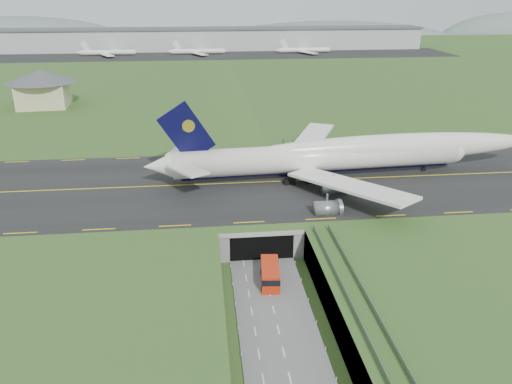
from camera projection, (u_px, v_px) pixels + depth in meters
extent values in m
plane|color=#2C5321|center=(267.00, 284.00, 86.67)|extent=(900.00, 900.00, 0.00)
cube|color=gray|center=(267.00, 269.00, 85.53)|extent=(800.00, 800.00, 6.00)
cube|color=slate|center=(273.00, 309.00, 79.73)|extent=(12.00, 75.00, 0.20)
cube|color=black|center=(249.00, 183.00, 114.72)|extent=(800.00, 44.00, 0.18)
cube|color=gray|center=(256.00, 210.00, 102.06)|extent=(16.00, 22.00, 1.00)
cube|color=gray|center=(222.00, 223.00, 102.31)|extent=(2.00, 22.00, 6.00)
cube|color=gray|center=(289.00, 219.00, 103.71)|extent=(2.00, 22.00, 6.00)
cube|color=black|center=(258.00, 234.00, 98.60)|extent=(12.00, 12.00, 5.00)
cube|color=#A8A8A3|center=(262.00, 234.00, 91.86)|extent=(17.00, 0.50, 0.80)
cube|color=#A8A8A3|center=(364.00, 316.00, 68.55)|extent=(3.00, 53.00, 0.50)
cube|color=gray|center=(355.00, 312.00, 68.12)|extent=(0.06, 53.00, 1.00)
cube|color=gray|center=(374.00, 311.00, 68.40)|extent=(0.06, 53.00, 1.00)
cylinder|color=#A8A8A3|center=(386.00, 384.00, 60.95)|extent=(0.90, 0.90, 5.60)
cylinder|color=#A8A8A3|center=(357.00, 323.00, 71.99)|extent=(0.90, 0.90, 5.60)
cylinder|color=#A8A8A3|center=(336.00, 278.00, 83.02)|extent=(0.90, 0.90, 5.60)
cylinder|color=white|center=(319.00, 157.00, 115.89)|extent=(67.39, 10.38, 6.32)
sphere|color=white|center=(452.00, 150.00, 121.11)|extent=(6.56, 6.56, 6.19)
cone|color=white|center=(159.00, 166.00, 110.22)|extent=(7.26, 6.41, 6.00)
ellipsoid|color=white|center=(393.00, 148.00, 118.17)|extent=(71.96, 10.15, 6.63)
ellipsoid|color=black|center=(449.00, 147.00, 120.66)|extent=(4.58, 3.03, 2.21)
cylinder|color=black|center=(318.00, 167.00, 116.83)|extent=(63.82, 6.51, 2.65)
cube|color=white|center=(309.00, 142.00, 130.98)|extent=(19.40, 29.56, 2.66)
cube|color=white|center=(184.00, 149.00, 117.33)|extent=(8.55, 11.73, 1.01)
cube|color=white|center=(349.00, 185.00, 102.17)|extent=(22.08, 28.49, 2.66)
cube|color=white|center=(187.00, 169.00, 103.82)|extent=(9.46, 11.59, 1.01)
cube|color=black|center=(187.00, 132.00, 108.41)|extent=(12.57, 1.35, 13.97)
cylinder|color=gold|center=(188.00, 126.00, 107.92)|extent=(2.80, 0.86, 2.76)
cylinder|color=slate|center=(310.00, 161.00, 126.10)|extent=(5.32, 3.56, 3.26)
cylinder|color=slate|center=(283.00, 150.00, 134.83)|extent=(5.32, 3.56, 3.26)
cylinder|color=slate|center=(333.00, 188.00, 108.98)|extent=(5.32, 3.56, 3.26)
cylinder|color=slate|center=(326.00, 209.00, 98.80)|extent=(5.32, 3.56, 3.26)
cylinder|color=black|center=(424.00, 169.00, 121.73)|extent=(1.11, 0.56, 1.09)
cube|color=black|center=(299.00, 176.00, 116.81)|extent=(6.33, 7.26, 1.38)
cube|color=red|center=(270.00, 274.00, 86.21)|extent=(3.75, 8.32, 3.23)
cube|color=black|center=(270.00, 271.00, 85.96)|extent=(3.83, 8.44, 1.08)
cube|color=black|center=(270.00, 280.00, 86.72)|extent=(3.49, 7.77, 0.54)
cylinder|color=black|center=(262.00, 289.00, 84.16)|extent=(0.47, 1.00, 0.97)
cylinder|color=black|center=(262.00, 272.00, 89.14)|extent=(0.47, 1.00, 0.97)
cylinder|color=black|center=(279.00, 288.00, 84.20)|extent=(0.47, 1.00, 0.97)
cylinder|color=black|center=(277.00, 272.00, 89.18)|extent=(0.47, 1.00, 0.97)
cube|color=#C8BC90|center=(44.00, 94.00, 187.24)|extent=(18.48, 18.48, 9.17)
cone|color=#4C4C51|center=(41.00, 76.00, 184.63)|extent=(27.11, 27.11, 4.59)
cube|color=#B2B2B2|center=(214.00, 39.00, 357.53)|extent=(300.00, 22.00, 15.00)
cube|color=#4C4C51|center=(213.00, 28.00, 354.68)|extent=(302.00, 24.00, 1.20)
cube|color=black|center=(215.00, 55.00, 332.72)|extent=(320.00, 50.00, 0.08)
cylinder|color=white|center=(108.00, 52.00, 329.48)|extent=(34.00, 3.20, 3.20)
cylinder|color=white|center=(198.00, 51.00, 335.40)|extent=(34.00, 3.20, 3.20)
cylinder|color=white|center=(304.00, 50.00, 342.64)|extent=(34.00, 3.20, 3.20)
ellipsoid|color=slate|center=(17.00, 48.00, 465.79)|extent=(220.00, 77.00, 56.00)
ellipsoid|color=slate|center=(331.00, 44.00, 495.73)|extent=(260.00, 91.00, 44.00)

